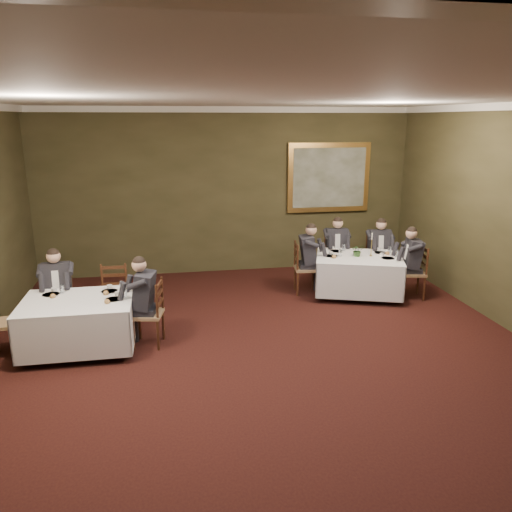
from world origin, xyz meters
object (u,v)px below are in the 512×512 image
object	(u,v)px
diner_main_backright	(378,259)
table_second	(79,321)
chair_main_backleft	(335,268)
diner_main_endright	(413,271)
chair_sec_endright	(149,327)
diner_sec_endright	(148,312)
chair_sec_endleft	(7,336)
chair_main_endright	(412,283)
chair_sec_backleft	(61,313)
candlestick	(371,247)
chair_main_endleft	(305,278)
painting	(329,178)
table_main	(358,272)
centerpiece	(358,250)
diner_main_backleft	(335,257)
diner_sec_backleft	(59,300)
chair_sec_backright	(115,310)
chair_main_backright	(377,269)
diner_main_endleft	(306,267)

from	to	relation	value
diner_main_backright	table_second	bearing A→B (deg)	27.17
chair_main_backleft	diner_main_endright	bearing A→B (deg)	139.41
chair_sec_endright	diner_sec_endright	bearing A→B (deg)	90.00
diner_sec_endright	chair_sec_endleft	bearing A→B (deg)	101.18
chair_main_endright	chair_sec_backleft	bearing A→B (deg)	104.10
diner_main_backright	candlestick	distance (m)	0.87
chair_main_backleft	candlestick	distance (m)	1.18
chair_main_endleft	diner_sec_endright	xyz separation A→B (m)	(-2.91, -1.84, 0.23)
diner_main_backright	chair_sec_endleft	xyz separation A→B (m)	(-6.48, -2.15, -0.23)
diner_sec_endright	candlestick	size ratio (longest dim) A/B	2.94
chair_sec_endright	painting	size ratio (longest dim) A/B	0.54
chair_sec_backleft	candlestick	distance (m)	5.56
diner_main_backright	chair_main_endleft	xyz separation A→B (m)	(-1.61, -0.31, -0.23)
diner_main_endright	candlestick	xyz separation A→B (m)	(-0.71, 0.31, 0.42)
table_main	chair_sec_backleft	size ratio (longest dim) A/B	1.89
chair_sec_backleft	centerpiece	xyz separation A→B (m)	(5.22, 0.74, 0.61)
diner_main_backleft	chair_main_endright	world-z (taller)	diner_main_backleft
chair_main_endleft	diner_main_endright	xyz separation A→B (m)	(1.89, -0.63, 0.23)
diner_sec_backleft	chair_sec_endleft	distance (m)	1.00
chair_sec_backright	candlestick	bearing A→B (deg)	-169.48
table_main	chair_sec_backright	xyz separation A→B (m)	(-4.41, -0.73, -0.17)
chair_main_backleft	chair_sec_endright	distance (m)	4.43
table_main	diner_sec_backleft	bearing A→B (deg)	-171.99
candlestick	centerpiece	bearing A→B (deg)	175.89
chair_sec_backleft	chair_sec_backright	xyz separation A→B (m)	(0.84, -0.00, 0.00)
centerpiece	chair_sec_backright	bearing A→B (deg)	-170.40
table_second	diner_main_backleft	bearing A→B (deg)	27.35
table_second	diner_main_backleft	world-z (taller)	diner_main_backleft
chair_sec_backleft	painting	size ratio (longest dim) A/B	0.54
table_main	diner_main_endright	size ratio (longest dim) A/B	1.41
table_second	diner_sec_endright	size ratio (longest dim) A/B	1.16
table_main	diner_main_endright	xyz separation A→B (m)	(0.94, -0.31, 0.06)
chair_sec_endleft	painting	xyz separation A→B (m)	(5.82, 3.50, 1.73)
diner_main_backright	chair_sec_endright	distance (m)	5.00
centerpiece	chair_sec_backleft	bearing A→B (deg)	-171.94
table_second	chair_main_endleft	size ratio (longest dim) A/B	1.57
chair_sec_backleft	diner_sec_endright	size ratio (longest dim) A/B	0.74
chair_sec_backleft	painting	world-z (taller)	painting
chair_main_backleft	chair_sec_backright	bearing A→B (deg)	28.70
chair_sec_backleft	diner_sec_backleft	size ratio (longest dim) A/B	0.74
chair_main_backright	chair_sec_endright	size ratio (longest dim) A/B	1.00
chair_main_backleft	chair_sec_backleft	distance (m)	5.36
table_second	diner_main_backleft	distance (m)	5.27
diner_main_endleft	painting	bearing A→B (deg)	157.00
diner_sec_endright	candlestick	bearing A→B (deg)	-58.28
table_second	chair_sec_endleft	xyz separation A→B (m)	(-0.98, 0.00, -0.17)
diner_main_backright	painting	distance (m)	2.12
chair_sec_backleft	centerpiece	world-z (taller)	centerpiece
chair_sec_backleft	diner_sec_endright	xyz separation A→B (m)	(1.39, -0.80, 0.23)
table_second	painting	distance (m)	6.17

